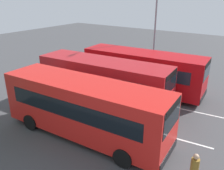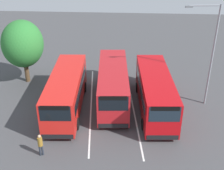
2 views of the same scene
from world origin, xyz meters
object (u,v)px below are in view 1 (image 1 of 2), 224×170
object	(u,v)px
bus_far_left	(85,107)
bus_center_right	(143,70)
street_lamp	(155,21)
bus_center_left	(104,80)
pedestrian	(194,169)

from	to	relation	value
bus_far_left	bus_center_right	xyz separation A→B (m)	(-0.41, 7.31, 0.00)
street_lamp	bus_center_left	bearing A→B (deg)	-5.57
bus_center_right	pedestrian	world-z (taller)	bus_center_right
bus_far_left	bus_center_right	distance (m)	7.32
bus_far_left	bus_center_right	world-z (taller)	same
bus_far_left	street_lamp	world-z (taller)	street_lamp
bus_center_left	street_lamp	world-z (taller)	street_lamp
street_lamp	bus_far_left	bearing A→B (deg)	1.94
bus_far_left	pedestrian	world-z (taller)	bus_far_left
bus_far_left	bus_center_left	size ratio (longest dim) A/B	1.00
bus_center_left	street_lamp	size ratio (longest dim) A/B	1.10
bus_center_left	pedestrian	size ratio (longest dim) A/B	5.71
pedestrian	street_lamp	xyz separation A→B (m)	(-7.57, 12.07, 3.95)
bus_far_left	pedestrian	distance (m)	5.99
bus_center_left	pedestrian	xyz separation A→B (m)	(7.49, -4.29, -0.72)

